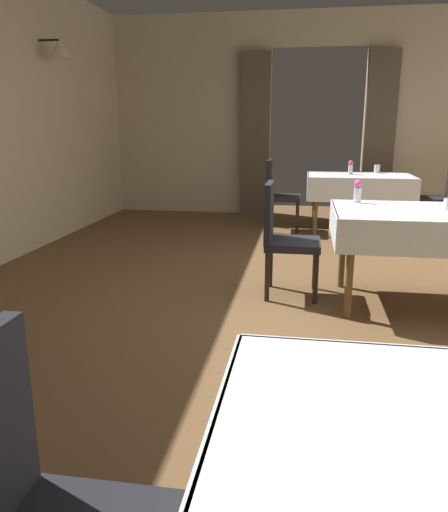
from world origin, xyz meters
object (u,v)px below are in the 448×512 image
Objects in this scene: dining_table_far at (359,182)px; chair_far_right at (442,194)px; dining_table_mid at (430,222)px; glass_far_b at (377,169)px; chair_far_left at (278,192)px; flower_vase_mid at (358,190)px; flower_vase_far at (351,167)px; chair_mid_left at (283,234)px.

dining_table_far is 1.44× the size of chair_far_right.
dining_table_mid is 3.13m from glass_far_b.
chair_far_right is at bearing 74.25° from dining_table_mid.
glass_far_b is at bearing 15.09° from chair_far_left.
flower_vase_mid is (-0.51, 0.31, 0.19)m from dining_table_mid.
dining_table_mid is 1.07× the size of dining_table_far.
flower_vase_mid reaches higher than chair_far_left.
flower_vase_far is (0.94, 0.06, 0.33)m from chair_far_left.
glass_far_b is at bearing 163.30° from chair_far_right.
dining_table_mid is 1.54× the size of chair_far_left.
flower_vase_mid reaches higher than chair_mid_left.
dining_table_mid is 0.63m from flower_vase_mid.
flower_vase_mid reaches higher than chair_far_right.
chair_far_left is at bearing 115.03° from dining_table_mid.
chair_far_right is (2.11, 0.11, 0.00)m from chair_far_left.
chair_far_left is 8.60× the size of glass_far_b.
dining_table_far is 7.13× the size of flower_vase_mid.
chair_far_right is at bearing 2.63° from flower_vase_far.
chair_mid_left is 0.72m from flower_vase_mid.
flower_vase_far is at bearing 177.96° from dining_table_far.
chair_far_left is (-1.30, 2.78, -0.15)m from dining_table_mid.
flower_vase_far reaches higher than chair_far_right.
dining_table_far is 1.07m from chair_far_left.
glass_far_b is (1.11, 3.05, 0.29)m from chair_mid_left.
glass_far_b is (-0.80, 0.24, 0.29)m from chair_far_right.
chair_far_right is 5.09× the size of flower_vase_far.
chair_far_left is (-1.06, -0.05, -0.13)m from dining_table_far.
chair_mid_left and chair_far_left have the same top height.
dining_table_far is at bearing -130.19° from glass_far_b.
chair_far_right is at bearing 55.68° from chair_mid_left.
glass_far_b is at bearing 79.48° from flower_vase_mid.
chair_far_left reaches higher than dining_table_far.
flower_vase_far reaches higher than dining_table_mid.
dining_table_far is 2.88m from chair_mid_left.
chair_mid_left is at bearing -158.66° from flower_vase_mid.
flower_vase_mid is (0.59, 0.23, 0.34)m from chair_mid_left.
dining_table_far is 12.41× the size of glass_far_b.
flower_vase_mid is 1.03× the size of flower_vase_far.
dining_table_mid is at bearing -82.74° from flower_vase_far.
chair_mid_left is 4.94× the size of flower_vase_mid.
chair_far_left is 2.11m from chair_far_right.
dining_table_far is 1.44× the size of chair_mid_left.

